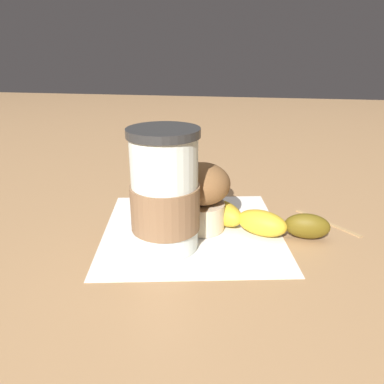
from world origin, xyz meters
TOP-DOWN VIEW (x-y plane):
  - ground_plane at (0.00, 0.00)m, footprint 3.00×3.00m
  - paper_napkin at (0.00, 0.00)m, footprint 0.29×0.29m
  - coffee_cup at (-0.05, 0.03)m, footprint 0.09×0.09m
  - muffin at (0.01, -0.01)m, footprint 0.08×0.08m
  - banana at (0.02, -0.07)m, footprint 0.12×0.22m
  - wooden_stirrer at (0.06, -0.19)m, footprint 0.08×0.08m

SIDE VIEW (x-z plane):
  - ground_plane at x=0.00m, z-range 0.00..0.00m
  - paper_napkin at x=0.00m, z-range 0.00..0.00m
  - wooden_stirrer at x=0.06m, z-range 0.00..0.00m
  - banana at x=0.02m, z-range 0.00..0.04m
  - muffin at x=0.01m, z-range 0.01..0.10m
  - coffee_cup at x=-0.05m, z-range 0.00..0.15m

